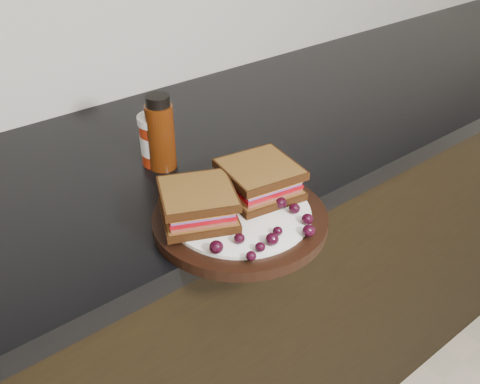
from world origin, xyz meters
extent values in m
cube|color=black|center=(0.00, 1.70, 0.43)|extent=(3.96, 0.58, 0.86)
cube|color=black|center=(0.00, 1.70, 0.88)|extent=(3.98, 0.60, 0.04)
cylinder|color=black|center=(-0.08, 1.43, 0.91)|extent=(0.28, 0.28, 0.02)
ellipsoid|color=black|center=(-0.17, 1.37, 0.93)|extent=(0.02, 0.02, 0.02)
ellipsoid|color=black|center=(-0.13, 1.37, 0.93)|extent=(0.02, 0.02, 0.02)
ellipsoid|color=black|center=(-0.14, 1.33, 0.93)|extent=(0.02, 0.02, 0.01)
ellipsoid|color=black|center=(-0.12, 1.33, 0.93)|extent=(0.02, 0.02, 0.01)
ellipsoid|color=black|center=(-0.10, 1.33, 0.93)|extent=(0.02, 0.02, 0.02)
ellipsoid|color=black|center=(-0.07, 1.35, 0.93)|extent=(0.02, 0.02, 0.01)
ellipsoid|color=black|center=(-0.04, 1.32, 0.93)|extent=(0.02, 0.02, 0.02)
ellipsoid|color=black|center=(-0.02, 1.34, 0.93)|extent=(0.02, 0.02, 0.02)
ellipsoid|color=black|center=(-0.02, 1.37, 0.93)|extent=(0.02, 0.02, 0.02)
ellipsoid|color=black|center=(-0.02, 1.40, 0.93)|extent=(0.02, 0.02, 0.02)
ellipsoid|color=black|center=(0.00, 1.41, 0.93)|extent=(0.02, 0.02, 0.02)
ellipsoid|color=black|center=(-0.01, 1.44, 0.93)|extent=(0.02, 0.02, 0.02)
ellipsoid|color=black|center=(-0.01, 1.46, 0.93)|extent=(0.02, 0.02, 0.02)
ellipsoid|color=black|center=(-0.02, 1.49, 0.93)|extent=(0.02, 0.02, 0.02)
ellipsoid|color=black|center=(-0.14, 1.49, 0.93)|extent=(0.01, 0.01, 0.01)
ellipsoid|color=black|center=(-0.14, 1.44, 0.93)|extent=(0.02, 0.02, 0.02)
ellipsoid|color=black|center=(-0.16, 1.44, 0.93)|extent=(0.02, 0.02, 0.02)
ellipsoid|color=black|center=(-0.15, 1.42, 0.93)|extent=(0.02, 0.02, 0.02)
ellipsoid|color=black|center=(-0.14, 1.47, 0.93)|extent=(0.02, 0.02, 0.02)
ellipsoid|color=black|center=(-0.14, 1.46, 0.93)|extent=(0.02, 0.02, 0.02)
ellipsoid|color=black|center=(-0.13, 1.43, 0.93)|extent=(0.02, 0.02, 0.02)
cylinder|color=#9A230B|center=(-0.08, 1.68, 0.95)|extent=(0.07, 0.07, 0.10)
cylinder|color=#4A1D07|center=(-0.08, 1.66, 0.97)|extent=(0.06, 0.06, 0.14)
camera|label=1|loc=(-0.51, 0.89, 1.41)|focal=40.00mm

